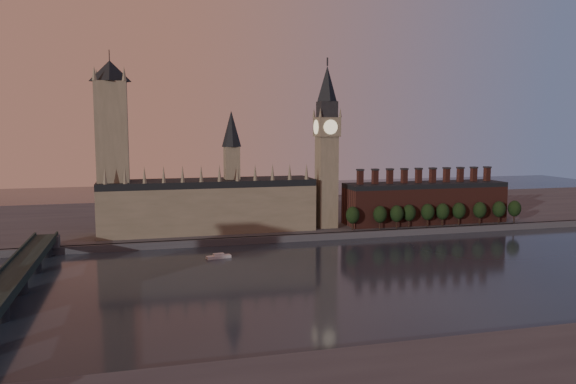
% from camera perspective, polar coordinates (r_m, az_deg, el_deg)
% --- Properties ---
extents(ground, '(900.00, 900.00, 0.00)m').
position_cam_1_polar(ground, '(259.95, 9.67, -8.64)').
color(ground, black).
rests_on(ground, ground).
extents(north_bank, '(900.00, 182.00, 4.00)m').
position_cam_1_polar(north_bank, '(424.41, -0.35, -2.33)').
color(north_bank, '#4B4B50').
rests_on(north_bank, ground).
extents(palace_of_westminster, '(130.00, 30.30, 74.00)m').
position_cam_1_polar(palace_of_westminster, '(348.22, -8.03, -1.10)').
color(palace_of_westminster, '#82745C').
rests_on(palace_of_westminster, north_bank).
extents(victoria_tower, '(24.00, 24.00, 108.00)m').
position_cam_1_polar(victoria_tower, '(343.23, -17.42, 4.83)').
color(victoria_tower, '#82745C').
rests_on(victoria_tower, north_bank).
extents(big_ben, '(15.00, 15.00, 107.00)m').
position_cam_1_polar(big_ben, '(357.08, 3.96, 4.81)').
color(big_ben, '#82745C').
rests_on(big_ben, north_bank).
extents(chimney_block, '(110.00, 25.00, 37.00)m').
position_cam_1_polar(chimney_block, '(388.49, 13.73, -1.00)').
color(chimney_block, '#4D241D').
rests_on(chimney_block, north_bank).
extents(embankment_tree_0, '(8.60, 8.60, 14.88)m').
position_cam_1_polar(embankment_tree_0, '(351.66, 6.59, -2.35)').
color(embankment_tree_0, black).
rests_on(embankment_tree_0, north_bank).
extents(embankment_tree_1, '(8.60, 8.60, 14.88)m').
position_cam_1_polar(embankment_tree_1, '(357.11, 9.33, -2.26)').
color(embankment_tree_1, black).
rests_on(embankment_tree_1, north_bank).
extents(embankment_tree_2, '(8.60, 8.60, 14.88)m').
position_cam_1_polar(embankment_tree_2, '(361.82, 10.99, -2.17)').
color(embankment_tree_2, black).
rests_on(embankment_tree_2, north_bank).
extents(embankment_tree_3, '(8.60, 8.60, 14.88)m').
position_cam_1_polar(embankment_tree_3, '(367.09, 12.20, -2.08)').
color(embankment_tree_3, black).
rests_on(embankment_tree_3, north_bank).
extents(embankment_tree_4, '(8.60, 8.60, 14.88)m').
position_cam_1_polar(embankment_tree_4, '(373.33, 14.01, -1.98)').
color(embankment_tree_4, black).
rests_on(embankment_tree_4, north_bank).
extents(embankment_tree_5, '(8.60, 8.60, 14.88)m').
position_cam_1_polar(embankment_tree_5, '(378.03, 15.43, -1.92)').
color(embankment_tree_5, black).
rests_on(embankment_tree_5, north_bank).
extents(embankment_tree_6, '(8.60, 8.60, 14.88)m').
position_cam_1_polar(embankment_tree_6, '(384.63, 16.98, -1.83)').
color(embankment_tree_6, black).
rests_on(embankment_tree_6, north_bank).
extents(embankment_tree_7, '(8.60, 8.60, 14.88)m').
position_cam_1_polar(embankment_tree_7, '(391.84, 18.90, -1.74)').
color(embankment_tree_7, black).
rests_on(embankment_tree_7, north_bank).
extents(embankment_tree_8, '(8.60, 8.60, 14.88)m').
position_cam_1_polar(embankment_tree_8, '(400.01, 20.65, -1.65)').
color(embankment_tree_8, black).
rests_on(embankment_tree_8, north_bank).
extents(embankment_tree_9, '(8.60, 8.60, 14.88)m').
position_cam_1_polar(embankment_tree_9, '(407.16, 22.02, -1.57)').
color(embankment_tree_9, black).
rests_on(embankment_tree_9, north_bank).
extents(westminster_bridge, '(14.00, 200.00, 11.55)m').
position_cam_1_polar(westminster_bridge, '(238.33, -26.73, -8.82)').
color(westminster_bridge, '#1E2E29').
rests_on(westminster_bridge, ground).
extents(river_boat, '(13.23, 5.93, 2.56)m').
position_cam_1_polar(river_boat, '(296.24, -7.06, -6.51)').
color(river_boat, silver).
rests_on(river_boat, ground).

